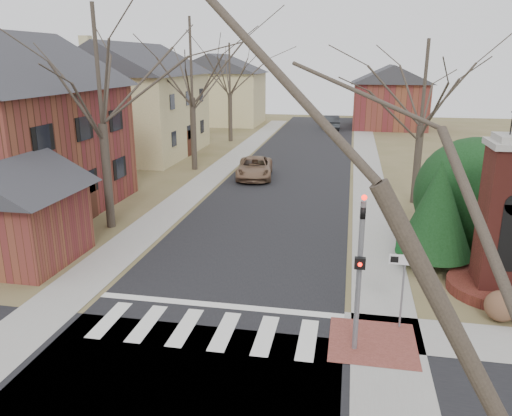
% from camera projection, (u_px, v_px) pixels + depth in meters
% --- Properties ---
extents(ground, '(120.00, 120.00, 0.00)m').
position_uv_depth(ground, '(197.00, 344.00, 13.83)').
color(ground, brown).
rests_on(ground, ground).
extents(main_street, '(8.00, 70.00, 0.01)m').
position_uv_depth(main_street, '(292.00, 173.00, 34.53)').
color(main_street, black).
rests_on(main_street, ground).
extents(crosswalk_zone, '(8.00, 2.20, 0.02)m').
position_uv_depth(crosswalk_zone, '(205.00, 329.00, 14.58)').
color(crosswalk_zone, silver).
rests_on(crosswalk_zone, ground).
extents(stop_bar, '(8.00, 0.35, 0.02)m').
position_uv_depth(stop_bar, '(218.00, 305.00, 15.99)').
color(stop_bar, silver).
rests_on(stop_bar, ground).
extents(sidewalk_right_main, '(2.00, 60.00, 0.02)m').
position_uv_depth(sidewalk_right_main, '(368.00, 176.00, 33.60)').
color(sidewalk_right_main, gray).
rests_on(sidewalk_right_main, ground).
extents(sidewalk_left, '(2.00, 60.00, 0.02)m').
position_uv_depth(sidewalk_left, '(219.00, 170.00, 35.47)').
color(sidewalk_left, gray).
rests_on(sidewalk_left, ground).
extents(curb_apron, '(2.40, 2.40, 0.02)m').
position_uv_depth(curb_apron, '(372.00, 342.00, 13.91)').
color(curb_apron, brown).
rests_on(curb_apron, ground).
extents(traffic_signal_pole, '(0.28, 0.41, 4.50)m').
position_uv_depth(traffic_signal_pole, '(360.00, 261.00, 12.86)').
color(traffic_signal_pole, slate).
rests_on(traffic_signal_pole, ground).
extents(sign_post, '(0.90, 0.07, 2.75)m').
position_uv_depth(sign_post, '(405.00, 266.00, 14.14)').
color(sign_post, slate).
rests_on(sign_post, ground).
extents(brick_gate_monument, '(3.20, 3.20, 6.47)m').
position_uv_depth(brick_gate_monument, '(504.00, 232.00, 16.29)').
color(brick_gate_monument, maroon).
rests_on(brick_gate_monument, ground).
extents(house_stucco_left, '(9.80, 12.80, 9.28)m').
position_uv_depth(house_stucco_left, '(134.00, 98.00, 40.34)').
color(house_stucco_left, beige).
rests_on(house_stucco_left, ground).
extents(garage_left, '(4.80, 4.80, 4.29)m').
position_uv_depth(garage_left, '(15.00, 206.00, 18.94)').
color(garage_left, brown).
rests_on(garage_left, ground).
extents(house_distant_left, '(10.80, 8.80, 8.53)m').
position_uv_depth(house_distant_left, '(219.00, 88.00, 59.93)').
color(house_distant_left, beige).
rests_on(house_distant_left, ground).
extents(house_distant_right, '(8.80, 8.80, 7.30)m').
position_uv_depth(house_distant_right, '(390.00, 95.00, 56.51)').
color(house_distant_right, brown).
rests_on(house_distant_right, ground).
extents(evergreen_near, '(2.80, 2.80, 4.10)m').
position_uv_depth(evergreen_near, '(438.00, 208.00, 18.47)').
color(evergreen_near, '#473D33').
rests_on(evergreen_near, ground).
extents(evergreen_mass, '(4.80, 4.80, 4.80)m').
position_uv_depth(evergreen_mass, '(474.00, 191.00, 20.47)').
color(evergreen_mass, black).
rests_on(evergreen_mass, ground).
extents(bare_tree_0, '(8.05, 8.05, 11.15)m').
position_uv_depth(bare_tree_0, '(97.00, 57.00, 21.35)').
color(bare_tree_0, '#473D33').
rests_on(bare_tree_0, ground).
extents(bare_tree_1, '(8.40, 8.40, 11.64)m').
position_uv_depth(bare_tree_1, '(191.00, 52.00, 33.49)').
color(bare_tree_1, '#473D33').
rests_on(bare_tree_1, ground).
extents(bare_tree_2, '(7.35, 7.35, 10.19)m').
position_uv_depth(bare_tree_2, '(229.00, 65.00, 46.10)').
color(bare_tree_2, '#473D33').
rests_on(bare_tree_2, ground).
extents(bare_tree_3, '(7.00, 7.00, 9.70)m').
position_uv_depth(bare_tree_3, '(425.00, 77.00, 25.62)').
color(bare_tree_3, '#473D33').
rests_on(bare_tree_3, ground).
extents(pickup_truck, '(2.85, 5.10, 1.35)m').
position_uv_depth(pickup_truck, '(255.00, 168.00, 33.03)').
color(pickup_truck, brown).
rests_on(pickup_truck, ground).
extents(distant_car, '(2.23, 4.86, 1.54)m').
position_uv_depth(distant_car, '(331.00, 122.00, 56.24)').
color(distant_car, '#2F3336').
rests_on(distant_car, ground).
extents(dry_shrub_left, '(0.94, 0.94, 0.94)m').
position_uv_depth(dry_shrub_left, '(501.00, 306.00, 14.98)').
color(dry_shrub_left, brown).
rests_on(dry_shrub_left, ground).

